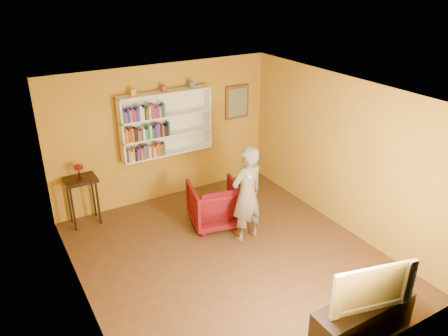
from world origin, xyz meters
The scene contains 16 objects.
room_shell centered at (0.00, 0.00, 1.02)m, with size 5.30×5.80×2.88m.
bookshelf centered at (0.00, 2.41, 1.59)m, with size 1.80×0.29×1.23m.
books_row_lower centered at (-0.48, 2.30, 1.13)m, with size 0.76×0.19×0.27m.
books_row_middle centered at (-0.43, 2.30, 1.51)m, with size 0.88×0.19×0.26m.
books_row_upper centered at (-0.46, 2.30, 1.89)m, with size 0.80×0.19×0.27m.
ornament_left centered at (-0.60, 2.35, 2.28)m, with size 0.09×0.09×0.13m, color gold.
ornament_centre centered at (-0.01, 2.35, 2.27)m, with size 0.08×0.08×0.12m, color maroon.
ornament_right centered at (0.55, 2.35, 2.28)m, with size 0.09×0.09×0.13m, color #456674.
framed_painting centered at (1.65, 2.46, 1.75)m, with size 0.55×0.05×0.70m.
console_table centered at (-1.73, 2.25, 0.75)m, with size 0.56×0.42×0.91m.
ruby_lustre centered at (-1.73, 2.25, 1.10)m, with size 0.17×0.17×0.27m.
armchair centered at (0.30, 1.03, 0.40)m, with size 0.86×0.88×0.80m, color #4F0510.
person centered at (0.53, 0.34, 0.86)m, with size 0.62×0.41×1.71m, color #685A4C.
game_remote centered at (0.30, -0.01, 1.42)m, with size 0.04×0.15×0.04m, color white.
tv_cabinet centered at (0.60, -2.25, 0.25)m, with size 1.40×0.42×0.50m, color black.
television centered at (0.60, -2.25, 0.82)m, with size 1.10×0.14×0.63m, color black.
Camera 1 is at (-3.03, -5.00, 4.28)m, focal length 35.00 mm.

